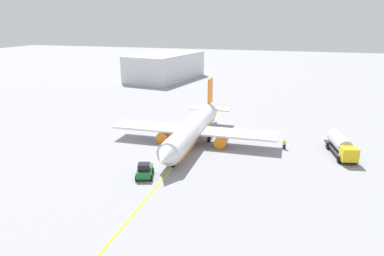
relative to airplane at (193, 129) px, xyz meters
name	(u,v)px	position (x,y,z in m)	size (l,w,h in m)	color
ground_plane	(192,144)	(0.52, 0.01, -2.58)	(400.00, 400.00, 0.00)	#939399
airplane	(193,129)	(0.00, 0.00, 0.00)	(32.90, 29.32, 9.51)	white
fuel_tanker	(341,145)	(-1.38, 24.60, -0.86)	(10.28, 4.48, 3.15)	#2D2D33
pushback_tug	(144,170)	(15.57, -2.40, -1.57)	(4.04, 3.23, 2.20)	#196B28
refueling_worker	(284,144)	(-1.65, 15.72, -1.76)	(0.52, 0.61, 1.71)	navy
safety_cone_nose	(146,163)	(11.50, -4.02, -2.29)	(0.51, 0.51, 0.57)	#F2590F
distant_hangar	(165,67)	(-64.97, -29.67, 2.01)	(34.24, 21.28, 9.19)	silver
taxi_line_marking	(192,144)	(0.52, 0.01, -2.57)	(67.91, 0.30, 0.01)	yellow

